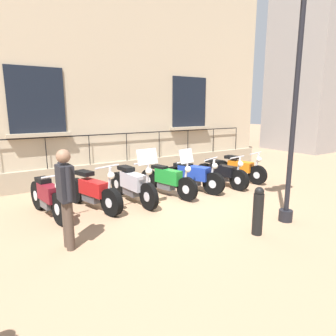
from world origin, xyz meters
TOP-DOWN VIEW (x-y plane):
  - ground_plane at (0.00, 0.00)m, footprint 60.00×60.00m
  - building_facade at (-2.88, -0.00)m, footprint 0.82×12.03m
  - motorcycle_maroon at (-0.13, -2.96)m, footprint 1.95×0.61m
  - motorcycle_red at (-0.10, -1.98)m, footprint 2.01×0.84m
  - motorcycle_silver at (-0.03, -0.97)m, footprint 2.12×0.64m
  - motorcycle_green at (-0.04, 0.08)m, footprint 2.01×0.71m
  - motorcycle_blue at (-0.07, 0.94)m, footprint 1.92×0.98m
  - motorcycle_black at (-0.02, 1.99)m, footprint 1.94×0.63m
  - motorcycle_orange at (-0.17, 2.92)m, footprint 1.89×0.74m
  - lamppost at (2.84, 1.19)m, footprint 0.39×1.09m
  - bollard at (2.97, 0.15)m, footprint 0.19×0.19m
  - pedestrian_standing at (1.62, -2.99)m, footprint 0.53×0.23m
  - distant_building at (-3.61, 12.71)m, footprint 3.54×5.36m

SIDE VIEW (x-z plane):
  - ground_plane at x=0.00m, z-range 0.00..0.00m
  - motorcycle_black at x=-0.02m, z-range -0.10..0.89m
  - motorcycle_orange at x=-0.17m, z-range -0.09..0.90m
  - motorcycle_red at x=-0.10m, z-range -0.15..0.97m
  - motorcycle_maroon at x=-0.13m, z-range -0.10..0.93m
  - motorcycle_blue at x=-0.07m, z-range -0.08..0.93m
  - motorcycle_green at x=-0.04m, z-range -0.23..1.12m
  - motorcycle_silver at x=-0.03m, z-range -0.25..1.18m
  - bollard at x=2.97m, z-range 0.00..0.93m
  - pedestrian_standing at x=1.62m, z-range 0.11..1.82m
  - lamppost at x=2.84m, z-range 1.41..6.20m
  - building_facade at x=-2.88m, z-range -0.10..8.58m
  - distant_building at x=-3.61m, z-range 0.00..11.50m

